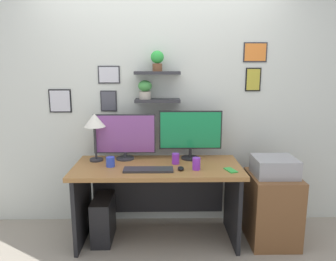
{
  "coord_description": "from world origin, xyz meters",
  "views": [
    {
      "loc": [
        0.05,
        -2.85,
        1.66
      ],
      "look_at": [
        0.1,
        0.05,
        1.07
      ],
      "focal_mm": 34.08,
      "sensor_mm": 36.0,
      "label": 1
    }
  ],
  "objects": [
    {
      "name": "ground_plane",
      "position": [
        0.0,
        0.0,
        0.0
      ],
      "size": [
        8.0,
        8.0,
        0.0
      ],
      "primitive_type": "plane",
      "color": "gray"
    },
    {
      "name": "back_wall_assembly",
      "position": [
        -0.0,
        0.44,
        1.36
      ],
      "size": [
        4.4,
        0.24,
        2.7
      ],
      "color": "silver",
      "rests_on": "ground"
    },
    {
      "name": "desk",
      "position": [
        0.0,
        0.05,
        0.54
      ],
      "size": [
        1.56,
        0.68,
        0.75
      ],
      "color": "#9E6B38",
      "rests_on": "ground"
    },
    {
      "name": "monitor_left",
      "position": [
        -0.32,
        0.22,
        0.99
      ],
      "size": [
        0.61,
        0.18,
        0.45
      ],
      "color": "#2D2D33",
      "rests_on": "desk"
    },
    {
      "name": "monitor_right",
      "position": [
        0.32,
        0.22,
        1.02
      ],
      "size": [
        0.62,
        0.18,
        0.48
      ],
      "color": "black",
      "rests_on": "desk"
    },
    {
      "name": "keyboard",
      "position": [
        -0.08,
        -0.15,
        0.76
      ],
      "size": [
        0.44,
        0.14,
        0.02
      ],
      "primitive_type": "cube",
      "color": "#2D2D33",
      "rests_on": "desk"
    },
    {
      "name": "computer_mouse",
      "position": [
        0.21,
        -0.14,
        0.77
      ],
      "size": [
        0.06,
        0.09,
        0.03
      ],
      "primitive_type": "ellipsoid",
      "color": "black",
      "rests_on": "desk"
    },
    {
      "name": "desk_lamp",
      "position": [
        -0.6,
        0.16,
        1.13
      ],
      "size": [
        0.21,
        0.21,
        0.47
      ],
      "color": "#2D2D33",
      "rests_on": "desk"
    },
    {
      "name": "cell_phone",
      "position": [
        0.65,
        -0.16,
        0.76
      ],
      "size": [
        0.11,
        0.15,
        0.01
      ],
      "primitive_type": "cube",
      "rotation": [
        0.0,
        0.0,
        0.31
      ],
      "color": "green",
      "rests_on": "desk"
    },
    {
      "name": "coffee_mug",
      "position": [
        -0.43,
        -0.03,
        0.8
      ],
      "size": [
        0.08,
        0.08,
        0.09
      ],
      "primitive_type": "cylinder",
      "color": "blue",
      "rests_on": "desk"
    },
    {
      "name": "pen_cup",
      "position": [
        0.17,
        0.05,
        0.8
      ],
      "size": [
        0.07,
        0.07,
        0.1
      ],
      "primitive_type": "cylinder",
      "color": "purple",
      "rests_on": "desk"
    },
    {
      "name": "water_cup",
      "position": [
        0.35,
        -0.13,
        0.81
      ],
      "size": [
        0.07,
        0.07,
        0.11
      ],
      "primitive_type": "cylinder",
      "color": "purple",
      "rests_on": "desk"
    },
    {
      "name": "drawer_cabinet",
      "position": [
        1.09,
        -0.04,
        0.33
      ],
      "size": [
        0.44,
        0.5,
        0.66
      ],
      "primitive_type": "cube",
      "color": "brown",
      "rests_on": "ground"
    },
    {
      "name": "printer",
      "position": [
        1.09,
        -0.04,
        0.75
      ],
      "size": [
        0.38,
        0.34,
        0.17
      ],
      "primitive_type": "cube",
      "color": "#9E9EA3",
      "rests_on": "drawer_cabinet"
    },
    {
      "name": "computer_tower_left",
      "position": [
        -0.53,
        -0.0,
        0.21
      ],
      "size": [
        0.18,
        0.4,
        0.43
      ],
      "primitive_type": "cube",
      "color": "black",
      "rests_on": "ground"
    }
  ]
}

